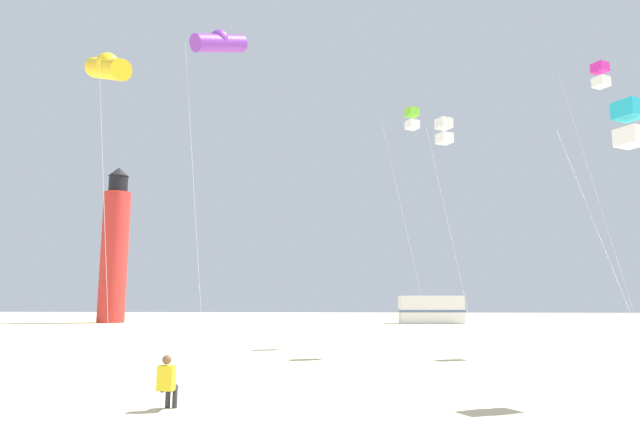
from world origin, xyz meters
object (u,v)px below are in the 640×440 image
(kite_tube_violet, at_px, (219,42))
(rv_van_white, at_px, (431,310))
(kite_flyer_standing, at_px, (168,381))
(kite_box_cyan, at_px, (630,124))
(lighthouse_distant, at_px, (115,249))
(kite_box_white, at_px, (444,131))
(kite_box_magenta, at_px, (600,76))
(kite_box_lime, at_px, (412,119))
(kite_tube_gold, at_px, (108,68))

(kite_tube_violet, distance_m, rv_van_white, 40.23)
(kite_flyer_standing, bearing_deg, kite_box_cyan, -168.39)
(lighthouse_distant, xyz_separation_m, rv_van_white, (33.54, 0.49, -6.45))
(kite_flyer_standing, xyz_separation_m, kite_box_white, (8.02, 12.20, 9.30))
(kite_box_magenta, xyz_separation_m, kite_tube_violet, (-16.75, -5.21, -0.34))
(kite_box_lime, bearing_deg, kite_tube_violet, -133.29)
(kite_flyer_standing, xyz_separation_m, kite_box_lime, (7.06, 16.72, 11.49))
(kite_box_magenta, distance_m, kite_box_white, 8.00)
(kite_box_magenta, height_order, kite_box_white, kite_box_magenta)
(rv_van_white, bearing_deg, kite_tube_violet, -112.45)
(kite_box_magenta, relative_size, kite_box_white, 1.27)
(kite_box_lime, height_order, kite_box_white, kite_box_lime)
(kite_tube_violet, xyz_separation_m, kite_box_cyan, (12.20, -6.05, -5.71))
(kite_box_magenta, bearing_deg, rv_van_white, 97.55)
(kite_box_cyan, xyz_separation_m, rv_van_white, (0.39, 42.64, -5.29))
(kite_tube_gold, xyz_separation_m, kite_box_cyan, (15.05, -2.83, -3.29))
(kite_tube_gold, height_order, lighthouse_distant, lighthouse_distant)
(kite_box_magenta, bearing_deg, kite_tube_violet, -162.73)
(kite_flyer_standing, bearing_deg, kite_box_white, -121.15)
(lighthouse_distant, bearing_deg, kite_box_magenta, -39.34)
(kite_tube_violet, height_order, rv_van_white, kite_tube_violet)
(kite_tube_violet, xyz_separation_m, rv_van_white, (12.59, 36.59, -10.99))
(kite_box_lime, relative_size, kite_tube_violet, 0.97)
(kite_box_cyan, distance_m, lighthouse_distant, 53.63)
(kite_tube_gold, height_order, kite_box_white, kite_tube_gold)
(kite_flyer_standing, relative_size, kite_tube_gold, 0.11)
(kite_box_lime, distance_m, rv_van_white, 30.03)
(kite_box_cyan, height_order, kite_box_white, kite_box_white)
(kite_tube_violet, relative_size, kite_box_white, 1.25)
(kite_tube_gold, distance_m, kite_box_white, 14.32)
(kite_tube_gold, bearing_deg, kite_box_white, 31.86)
(kite_tube_violet, bearing_deg, kite_flyer_standing, -80.67)
(kite_box_lime, distance_m, kite_box_white, 5.11)
(kite_box_lime, distance_m, lighthouse_distant, 40.23)
(kite_tube_gold, xyz_separation_m, kite_box_lime, (11.20, 12.08, 2.13))
(kite_box_white, bearing_deg, kite_tube_gold, -148.14)
(lighthouse_distant, bearing_deg, kite_tube_gold, -65.29)
(kite_flyer_standing, height_order, kite_tube_violet, kite_tube_violet)
(kite_box_lime, distance_m, kite_tube_violet, 12.18)
(kite_flyer_standing, distance_m, lighthouse_distant, 49.79)
(kite_flyer_standing, height_order, kite_box_cyan, kite_box_cyan)
(kite_box_lime, distance_m, kite_box_cyan, 16.32)
(rv_van_white, bearing_deg, kite_tube_gold, -114.66)
(kite_box_lime, bearing_deg, kite_box_magenta, -23.50)
(kite_tube_violet, bearing_deg, kite_box_lime, 46.71)
(kite_box_white, bearing_deg, kite_box_cyan, -74.45)
(kite_box_magenta, height_order, kite_tube_violet, kite_box_magenta)
(kite_tube_gold, relative_size, kite_box_white, 1.02)
(kite_flyer_standing, bearing_deg, kite_tube_violet, -78.51)
(kite_box_cyan, bearing_deg, kite_box_white, 105.55)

